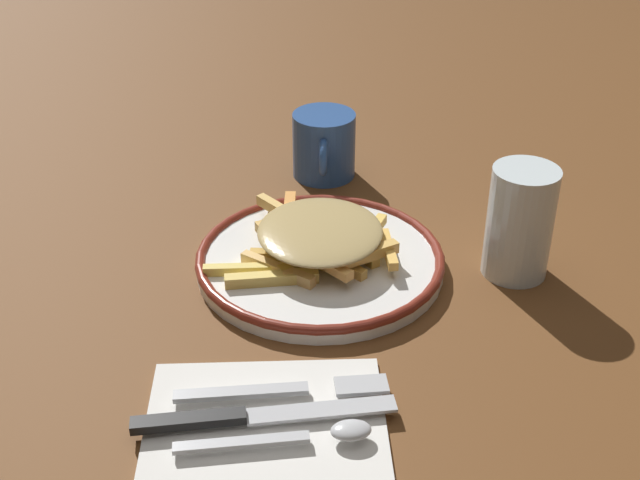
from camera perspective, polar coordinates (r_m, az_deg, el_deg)
ground_plane at (r=0.86m, az=0.00°, el=-1.95°), size 2.60×2.60×0.00m
plate at (r=0.86m, az=0.00°, el=-1.38°), size 0.25×0.25×0.02m
fries_heap at (r=0.85m, az=-0.37°, el=0.14°), size 0.16×0.19×0.03m
napkin at (r=0.69m, az=-3.69°, el=-12.14°), size 0.16×0.20×0.01m
fork at (r=0.70m, az=-2.52°, el=-10.09°), size 0.04×0.18×0.01m
knife at (r=0.68m, az=-5.33°, el=-11.79°), size 0.05×0.21×0.01m
spoon at (r=0.66m, az=-0.81°, el=-13.05°), size 0.04×0.15×0.01m
water_glass at (r=0.85m, az=13.39°, el=1.07°), size 0.07×0.07×0.12m
coffee_mug at (r=1.03m, az=0.23°, el=6.41°), size 0.10×0.08×0.08m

